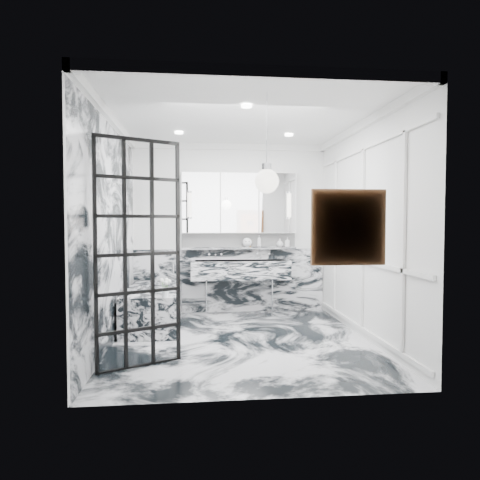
{
  "coord_description": "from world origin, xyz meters",
  "views": [
    {
      "loc": [
        -0.55,
        -5.33,
        1.51
      ],
      "look_at": [
        0.04,
        0.5,
        1.26
      ],
      "focal_mm": 32.0,
      "sensor_mm": 36.0,
      "label": 1
    }
  ],
  "objects": [
    {
      "name": "subway_tile",
      "position": [
        0.15,
        1.78,
        1.21
      ],
      "size": [
        1.9,
        0.03,
        0.23
      ],
      "primitive_type": "cube",
      "color": "white",
      "rests_on": "wall_back"
    },
    {
      "name": "ledge",
      "position": [
        0.15,
        1.72,
        1.07
      ],
      "size": [
        1.9,
        0.14,
        0.04
      ],
      "primitive_type": "cube",
      "color": "silver",
      "rests_on": "wall_back"
    },
    {
      "name": "sconce_right",
      "position": [
        0.97,
        1.63,
        1.78
      ],
      "size": [
        0.07,
        0.07,
        0.4
      ],
      "primitive_type": "cylinder",
      "color": "white",
      "rests_on": "mirror_cabinet"
    },
    {
      "name": "amber_bottle",
      "position": [
        0.32,
        1.71,
        1.14
      ],
      "size": [
        0.04,
        0.04,
        0.1
      ],
      "primitive_type": "cylinder",
      "color": "#8C5919",
      "rests_on": "ledge"
    },
    {
      "name": "marble_clad_back",
      "position": [
        0.0,
        1.78,
        0.53
      ],
      "size": [
        3.18,
        0.05,
        1.05
      ],
      "primitive_type": "cube",
      "color": "silver",
      "rests_on": "floor"
    },
    {
      "name": "wall_right",
      "position": [
        1.6,
        0.0,
        1.4
      ],
      "size": [
        0.0,
        3.6,
        3.6
      ],
      "primitive_type": "plane",
      "rotation": [
        1.57,
        0.0,
        -1.57
      ],
      "color": "white",
      "rests_on": "floor"
    },
    {
      "name": "bathtub",
      "position": [
        -1.18,
        0.9,
        0.28
      ],
      "size": [
        0.75,
        1.65,
        0.55
      ],
      "primitive_type": "cube",
      "color": "silver",
      "rests_on": "floor"
    },
    {
      "name": "sconce_left",
      "position": [
        -0.67,
        1.63,
        1.78
      ],
      "size": [
        0.07,
        0.07,
        0.4
      ],
      "primitive_type": "cylinder",
      "color": "white",
      "rests_on": "mirror_cabinet"
    },
    {
      "name": "wall_left",
      "position": [
        -1.6,
        0.0,
        1.4
      ],
      "size": [
        0.0,
        3.6,
        3.6
      ],
      "primitive_type": "plane",
      "rotation": [
        1.57,
        0.0,
        1.57
      ],
      "color": "white",
      "rests_on": "floor"
    },
    {
      "name": "floor",
      "position": [
        0.0,
        0.0,
        0.0
      ],
      "size": [
        3.6,
        3.6,
        0.0
      ],
      "primitive_type": "plane",
      "color": "silver",
      "rests_on": "ground"
    },
    {
      "name": "mirror_cabinet",
      "position": [
        0.15,
        1.73,
        1.82
      ],
      "size": [
        1.9,
        0.16,
        1.0
      ],
      "primitive_type": "cube",
      "color": "white",
      "rests_on": "wall_back"
    },
    {
      "name": "soap_bottle_a",
      "position": [
        0.48,
        1.71,
        1.19
      ],
      "size": [
        0.1,
        0.1,
        0.2
      ],
      "primitive_type": "imported",
      "rotation": [
        0.0,
        0.0,
        -0.41
      ],
      "color": "#8C5919",
      "rests_on": "ledge"
    },
    {
      "name": "soap_bottle_c",
      "position": [
        0.83,
        1.71,
        1.16
      ],
      "size": [
        0.13,
        0.13,
        0.14
      ],
      "primitive_type": "imported",
      "rotation": [
        0.0,
        0.0,
        0.25
      ],
      "color": "silver",
      "rests_on": "ledge"
    },
    {
      "name": "wall_back",
      "position": [
        0.0,
        1.8,
        1.4
      ],
      "size": [
        3.6,
        0.0,
        3.6
      ],
      "primitive_type": "plane",
      "rotation": [
        1.57,
        0.0,
        0.0
      ],
      "color": "white",
      "rests_on": "floor"
    },
    {
      "name": "soap_bottle_b",
      "position": [
        0.96,
        1.71,
        1.17
      ],
      "size": [
        0.09,
        0.09,
        0.16
      ],
      "primitive_type": "imported",
      "rotation": [
        0.0,
        0.0,
        -0.3
      ],
      "color": "#4C4C51",
      "rests_on": "ledge"
    },
    {
      "name": "marble_clad_left",
      "position": [
        -1.59,
        0.0,
        1.34
      ],
      "size": [
        0.02,
        3.56,
        2.68
      ],
      "primitive_type": "cube",
      "color": "silver",
      "rests_on": "floor"
    },
    {
      "name": "ceiling",
      "position": [
        0.0,
        0.0,
        2.8
      ],
      "size": [
        3.6,
        3.6,
        0.0
      ],
      "primitive_type": "plane",
      "rotation": [
        3.14,
        0.0,
        0.0
      ],
      "color": "white",
      "rests_on": "wall_back"
    },
    {
      "name": "face_pot",
      "position": [
        0.28,
        1.71,
        1.17
      ],
      "size": [
        0.16,
        0.16,
        0.16
      ],
      "primitive_type": "sphere",
      "color": "white",
      "rests_on": "ledge"
    },
    {
      "name": "wall_front",
      "position": [
        0.0,
        -1.8,
        1.4
      ],
      "size": [
        3.6,
        0.0,
        3.6
      ],
      "primitive_type": "plane",
      "rotation": [
        -1.57,
        0.0,
        0.0
      ],
      "color": "white",
      "rests_on": "floor"
    },
    {
      "name": "trough_sink",
      "position": [
        0.15,
        1.55,
        0.73
      ],
      "size": [
        1.6,
        0.45,
        0.3
      ],
      "primitive_type": "cube",
      "color": "silver",
      "rests_on": "wall_back"
    },
    {
      "name": "panel_molding",
      "position": [
        1.58,
        0.0,
        1.3
      ],
      "size": [
        0.03,
        3.4,
        2.3
      ],
      "primitive_type": "cube",
      "color": "white",
      "rests_on": "floor"
    },
    {
      "name": "flower_vase",
      "position": [
        -0.96,
        0.14,
        0.61
      ],
      "size": [
        0.09,
        0.09,
        0.12
      ],
      "primitive_type": "cylinder",
      "color": "silver",
      "rests_on": "bathtub"
    },
    {
      "name": "pendant_light",
      "position": [
        0.12,
        -1.22,
        1.9
      ],
      "size": [
        0.23,
        0.23,
        0.23
      ],
      "primitive_type": "sphere",
      "color": "white",
      "rests_on": "ceiling"
    },
    {
      "name": "crittall_door",
      "position": [
        -1.15,
        -0.85,
        1.17
      ],
      "size": [
        0.8,
        0.44,
        2.35
      ],
      "primitive_type": null,
      "rotation": [
        0.0,
        0.0,
        0.47
      ],
      "color": "black",
      "rests_on": "floor"
    },
    {
      "name": "artwork",
      "position": [
        0.75,
        -1.76,
        1.46
      ],
      "size": [
        0.55,
        0.05,
        0.55
      ],
      "primitive_type": "cube",
      "color": "#C34B14",
      "rests_on": "wall_front"
    }
  ]
}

